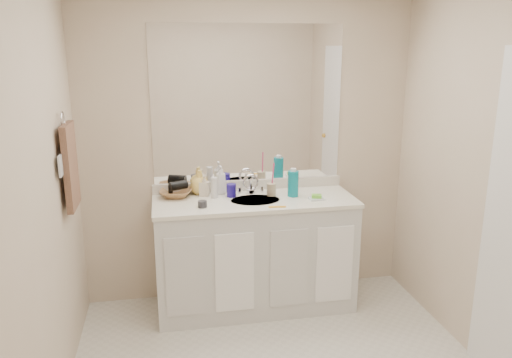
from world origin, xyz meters
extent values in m
cube|color=beige|center=(0.00, 1.30, 1.20)|extent=(2.60, 0.02, 2.40)
cube|color=beige|center=(0.00, -1.30, 1.20)|extent=(2.60, 0.02, 2.40)
cube|color=beige|center=(-1.30, 0.00, 1.20)|extent=(0.02, 2.60, 2.40)
cube|color=beige|center=(1.30, 0.00, 1.20)|extent=(0.02, 2.60, 2.40)
cube|color=silver|center=(0.00, 1.02, 0.42)|extent=(1.50, 0.55, 0.85)
cube|color=white|center=(0.00, 1.02, 0.86)|extent=(1.52, 0.57, 0.03)
cube|color=silver|center=(0.00, 1.29, 0.92)|extent=(1.52, 0.03, 0.08)
cylinder|color=beige|center=(0.00, 1.00, 0.87)|extent=(0.37, 0.37, 0.02)
cylinder|color=silver|center=(0.00, 1.18, 0.94)|extent=(0.02, 0.02, 0.11)
cube|color=white|center=(0.00, 1.29, 1.56)|extent=(1.48, 0.01, 1.20)
cylinder|color=navy|center=(-0.16, 1.12, 0.93)|extent=(0.08, 0.08, 0.10)
cylinder|color=tan|center=(0.14, 1.09, 0.93)|extent=(0.09, 0.09, 0.10)
cylinder|color=#D8396D|center=(0.15, 1.09, 1.03)|extent=(0.02, 0.04, 0.22)
cylinder|color=#0B7D8D|center=(0.30, 1.05, 0.98)|extent=(0.10, 0.10, 0.20)
cube|color=white|center=(0.46, 0.93, 0.89)|extent=(0.11, 0.09, 0.01)
cube|color=#6DD133|center=(0.46, 0.93, 0.90)|extent=(0.08, 0.07, 0.03)
cube|color=orange|center=(0.12, 0.80, 0.88)|extent=(0.13, 0.04, 0.01)
cylinder|color=#292A2F|center=(-0.40, 0.90, 0.90)|extent=(0.07, 0.07, 0.05)
cylinder|color=silver|center=(-0.29, 1.12, 0.96)|extent=(0.06, 0.06, 0.16)
imported|color=silver|center=(-0.23, 1.22, 0.99)|extent=(0.09, 0.09, 0.22)
imported|color=beige|center=(-0.36, 1.19, 0.96)|extent=(0.09, 0.09, 0.16)
imported|color=#F4CC5F|center=(-0.39, 1.24, 0.97)|extent=(0.19, 0.19, 0.19)
imported|color=brown|center=(-0.58, 1.19, 0.91)|extent=(0.29, 0.29, 0.06)
cylinder|color=black|center=(-0.56, 1.19, 0.97)|extent=(0.15, 0.12, 0.07)
torus|color=silver|center=(-1.27, 0.77, 1.55)|extent=(0.01, 0.11, 0.11)
cube|color=#4D3529|center=(-1.25, 0.77, 1.25)|extent=(0.04, 0.32, 0.55)
cube|color=silver|center=(-1.27, 0.57, 1.30)|extent=(0.01, 0.08, 0.13)
camera|label=1|loc=(-0.67, -2.50, 1.99)|focal=35.00mm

